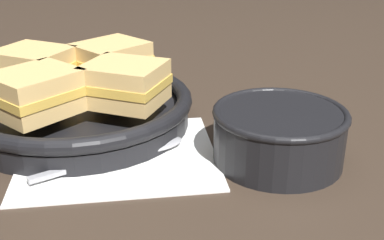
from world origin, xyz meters
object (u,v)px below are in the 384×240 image
object	(u,v)px
soup_bowl	(279,132)
skillet	(80,109)
spoon	(142,148)
sandwich_far_right	(34,67)
sandwich_near_right	(125,83)
sandwich_far_left	(111,61)
sandwich_near_left	(36,92)

from	to	relation	value
soup_bowl	skillet	size ratio (longest dim) A/B	0.43
spoon	sandwich_far_right	xyz separation A→B (m)	(-0.12, 0.13, 0.06)
sandwich_near_right	sandwich_far_left	distance (m)	0.09
soup_bowl	sandwich_near_right	xyz separation A→B (m)	(-0.15, 0.08, 0.03)
soup_bowl	sandwich_far_right	distance (m)	0.31
soup_bowl	sandwich_far_right	world-z (taller)	sandwich_far_right
sandwich_near_left	sandwich_near_right	xyz separation A→B (m)	(0.09, 0.01, 0.00)
spoon	sandwich_near_left	xyz separation A→B (m)	(-0.11, 0.03, 0.06)
soup_bowl	spoon	world-z (taller)	soup_bowl
spoon	sandwich_near_right	xyz separation A→B (m)	(-0.01, 0.05, 0.06)
skillet	sandwich_near_right	size ratio (longest dim) A/B	2.91
sandwich_near_right	sandwich_far_right	distance (m)	0.13
sandwich_near_left	sandwich_far_left	world-z (taller)	same
sandwich_near_left	sandwich_far_right	bearing A→B (deg)	98.84
spoon	sandwich_far_left	distance (m)	0.16
skillet	sandwich_near_right	bearing A→B (deg)	-36.39
spoon	skillet	size ratio (longest dim) A/B	0.51
spoon	skillet	distance (m)	0.11
spoon	sandwich_far_right	world-z (taller)	sandwich_far_right
soup_bowl	sandwich_far_left	size ratio (longest dim) A/B	1.23
sandwich_near_right	sandwich_far_left	size ratio (longest dim) A/B	0.98
spoon	sandwich_far_right	bearing A→B (deg)	108.53
spoon	sandwich_near_right	distance (m)	0.08
skillet	sandwich_near_right	distance (m)	0.08
skillet	sandwich_near_left	bearing A→B (deg)	-124.34
sandwich_near_right	sandwich_far_left	world-z (taller)	same
spoon	sandwich_far_right	size ratio (longest dim) A/B	1.48
sandwich_near_right	sandwich_far_right	world-z (taller)	same
sandwich_far_left	sandwich_far_right	size ratio (longest dim) A/B	1.01
spoon	skillet	xyz separation A→B (m)	(-0.07, 0.09, 0.01)
skillet	sandwich_near_right	world-z (taller)	sandwich_near_right
soup_bowl	sandwich_near_right	size ratio (longest dim) A/B	1.25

